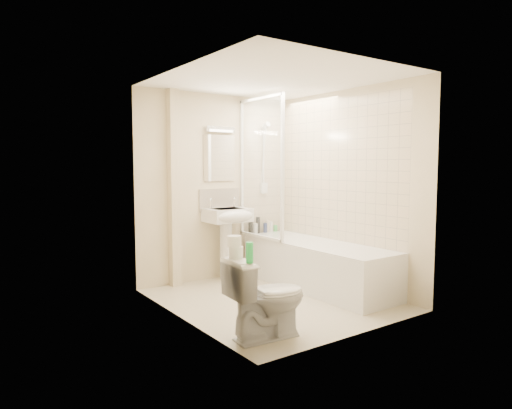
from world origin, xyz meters
TOP-DOWN VIEW (x-y plane):
  - floor at (0.00, 0.00)m, footprint 2.50×2.50m
  - wall_back at (0.00, 1.25)m, footprint 2.20×0.02m
  - wall_left at (-1.10, 0.00)m, footprint 0.02×2.50m
  - wall_right at (1.10, 0.00)m, footprint 0.02×2.50m
  - ceiling at (0.00, 0.00)m, footprint 2.20×2.50m
  - tile_back at (0.75, 1.24)m, footprint 0.70×0.01m
  - tile_right at (1.09, 0.11)m, footprint 0.01×2.10m
  - pipe_boxing at (-0.62, 1.19)m, footprint 0.12×0.12m
  - splashback at (0.05, 1.24)m, footprint 0.60×0.02m
  - mirror at (0.05, 1.24)m, footprint 0.46×0.01m
  - strip_light at (0.05, 1.22)m, footprint 0.42×0.07m
  - bathtub at (0.75, 0.11)m, footprint 0.70×2.10m
  - shower_screen at (0.40, 0.80)m, footprint 0.04×0.92m
  - shower_fixture at (0.75, 1.19)m, footprint 0.10×0.16m
  - pedestal_sink at (0.05, 1.01)m, footprint 0.55×0.50m
  - bottle_black_a at (0.49, 1.16)m, footprint 0.06×0.06m
  - bottle_white_a at (0.57, 1.16)m, footprint 0.06×0.06m
  - bottle_black_b at (0.62, 1.16)m, footprint 0.06×0.06m
  - bottle_blue at (0.74, 1.16)m, footprint 0.06×0.06m
  - bottle_cream at (0.78, 1.16)m, footprint 0.06×0.06m
  - bottle_white_b at (0.84, 1.16)m, footprint 0.06×0.06m
  - bottle_green at (0.92, 1.16)m, footprint 0.06×0.06m
  - toilet at (-0.72, -0.85)m, footprint 0.51×0.77m
  - toilet_roll_lower at (-0.98, -0.76)m, footprint 0.12×0.12m
  - toilet_roll_upper at (-0.99, -0.75)m, footprint 0.12×0.12m
  - green_bottle at (-0.99, -0.98)m, footprint 0.06×0.06m

SIDE VIEW (x-z plane):
  - floor at x=0.00m, z-range 0.00..0.00m
  - bathtub at x=0.75m, z-range 0.01..0.56m
  - toilet at x=-0.72m, z-range 0.00..0.72m
  - bottle_green at x=0.92m, z-range 0.55..0.64m
  - bottle_blue at x=0.74m, z-range 0.55..0.68m
  - bottle_white_a at x=0.57m, z-range 0.55..0.69m
  - bottle_white_b at x=0.84m, z-range 0.55..0.69m
  - bottle_cream at x=0.78m, z-range 0.55..0.72m
  - bottle_black_a at x=0.49m, z-range 0.55..0.73m
  - bottle_black_b at x=0.62m, z-range 0.55..0.77m
  - pedestal_sink at x=0.05m, z-range 0.22..1.28m
  - toilet_roll_lower at x=-0.98m, z-range 0.72..0.81m
  - green_bottle at x=-0.99m, z-range 0.72..0.88m
  - toilet_roll_upper at x=-0.99m, z-range 0.81..0.90m
  - splashback at x=0.05m, z-range 0.88..1.18m
  - wall_back at x=0.00m, z-range 0.00..2.40m
  - wall_left at x=-1.10m, z-range 0.00..2.40m
  - wall_right at x=1.10m, z-range 0.00..2.40m
  - pipe_boxing at x=-0.62m, z-range 0.00..2.40m
  - tile_back at x=0.75m, z-range 0.55..2.30m
  - tile_right at x=1.09m, z-range 0.55..2.30m
  - shower_screen at x=0.40m, z-range 0.55..2.35m
  - shower_fixture at x=0.75m, z-range 1.05..2.04m
  - mirror at x=0.05m, z-range 1.28..1.88m
  - strip_light at x=0.05m, z-range 1.92..1.98m
  - ceiling at x=0.00m, z-range 2.39..2.41m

